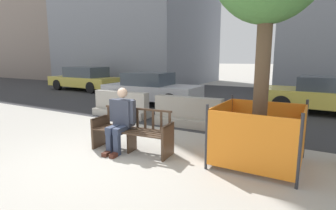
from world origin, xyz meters
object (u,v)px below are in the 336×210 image
jersey_barrier_centre (188,114)px  car_taxi_near (334,95)px  car_sedan_mid (85,79)px  seated_person (121,118)px  jersey_barrier_left (121,106)px  construction_fence (258,133)px  car_sedan_far (151,89)px  street_bench (132,133)px

jersey_barrier_centre → car_taxi_near: bearing=47.5°
jersey_barrier_centre → car_sedan_mid: car_sedan_mid is taller
seated_person → car_sedan_mid: size_ratio=0.27×
jersey_barrier_centre → jersey_barrier_left: 2.49m
construction_fence → car_sedan_far: 6.82m
jersey_barrier_left → construction_fence: (4.78, -1.88, 0.23)m
car_taxi_near → jersey_barrier_left: bearing=-147.4°
street_bench → car_sedan_far: car_sedan_far is taller
jersey_barrier_left → construction_fence: 5.14m
jersey_barrier_left → construction_fence: construction_fence is taller
car_taxi_near → car_sedan_mid: (-12.82, 0.67, 0.04)m
seated_person → car_sedan_far: (-2.63, 5.07, -0.03)m
seated_person → car_taxi_near: size_ratio=0.27×
seated_person → construction_fence: seated_person is taller
car_taxi_near → seated_person: bearing=-121.3°
seated_person → jersey_barrier_centre: size_ratio=0.65×
jersey_barrier_left → car_sedan_far: size_ratio=0.49×
jersey_barrier_left → car_sedan_mid: bearing=145.6°
construction_fence → car_sedan_far: (-5.24, 4.35, 0.09)m
construction_fence → car_sedan_mid: car_sedan_mid is taller
street_bench → car_sedan_far: bearing=119.8°
seated_person → jersey_barrier_centre: 2.58m
street_bench → car_sedan_far: size_ratio=0.42×
seated_person → car_sedan_far: 5.71m
seated_person → car_sedan_mid: bearing=141.0°
jersey_barrier_centre → car_taxi_near: size_ratio=0.42×
jersey_barrier_left → seated_person: bearing=-50.1°
seated_person → construction_fence: 2.71m
car_sedan_far → seated_person: bearing=-62.6°
jersey_barrier_centre → jersey_barrier_left: size_ratio=1.00×
construction_fence → car_sedan_mid: bearing=150.6°
jersey_barrier_left → car_taxi_near: car_taxi_near is taller
seated_person → car_sedan_mid: 11.40m
jersey_barrier_centre → car_sedan_far: car_sedan_far is taller
street_bench → jersey_barrier_left: street_bench is taller
car_sedan_mid → jersey_barrier_left: bearing=-34.4°
car_taxi_near → car_sedan_mid: size_ratio=1.00×
car_sedan_mid → construction_fence: bearing=-29.4°
jersey_barrier_centre → car_sedan_mid: (-9.18, 4.64, 0.37)m
jersey_barrier_centre → construction_fence: (2.30, -1.83, 0.23)m
jersey_barrier_centre → car_sedan_mid: bearing=153.2°
car_taxi_near → car_sedan_far: 6.75m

